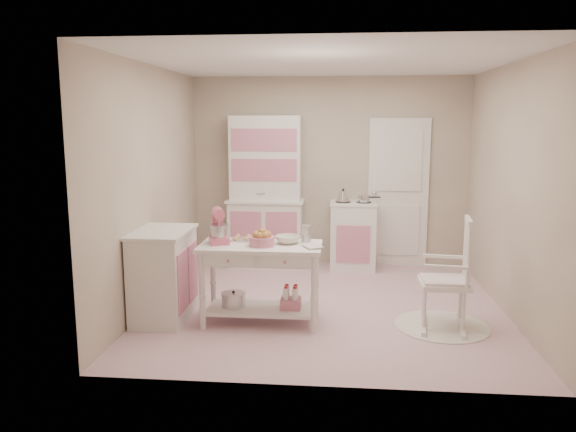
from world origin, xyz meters
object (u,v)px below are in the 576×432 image
Objects in this scene: hutch at (266,192)px; bread_basket at (262,241)px; rocking_chair at (444,273)px; stand_mixer at (219,227)px; base_cabinet at (163,275)px; stove at (353,235)px; work_table at (261,284)px.

hutch is 8.32× the size of bread_basket.
hutch is at bearing 96.57° from bread_basket.
rocking_chair is at bearing 2.72° from bread_basket.
base_cabinet is at bearing 159.80° from stand_mixer.
stove is 2.30m from rocking_chair.
bread_basket is (-0.94, -2.22, 0.39)m from stove.
stand_mixer is at bearing 170.96° from bread_basket.
stand_mixer is (0.58, -0.00, 0.51)m from base_cabinet.
base_cabinet is at bearing -172.48° from rocking_chair.
rocking_chair is (2.04, -2.19, -0.49)m from hutch.
rocking_chair is (0.84, -2.14, 0.09)m from stove.
hutch is at bearing 96.20° from work_table.
base_cabinet is 1.10m from bread_basket.
bread_basket reaches higher than work_table.
stand_mixer reaches higher than base_cabinet.
bread_basket is at bearing -28.98° from stand_mixer.
stand_mixer is (-0.18, -2.20, -0.07)m from hutch.
hutch is 2.26× the size of stove.
hutch is 2.21m from stand_mixer.
rocking_chair is at bearing 1.09° from work_table.
hutch is 1.33m from stove.
rocking_chair is 2.25m from stand_mixer.
bread_basket is at bearing -4.06° from base_cabinet.
hutch is at bearing 70.88° from base_cabinet.
work_table is at bearing -113.80° from stove.
stove is 2.38m from work_table.
bread_basket is at bearing -170.00° from rocking_chair.
rocking_chair reaches higher than work_table.
rocking_chair is at bearing -19.57° from stand_mixer.
hutch reaches higher than work_table.
hutch reaches higher than rocking_chair.
stand_mixer is (-0.42, 0.02, 0.57)m from work_table.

